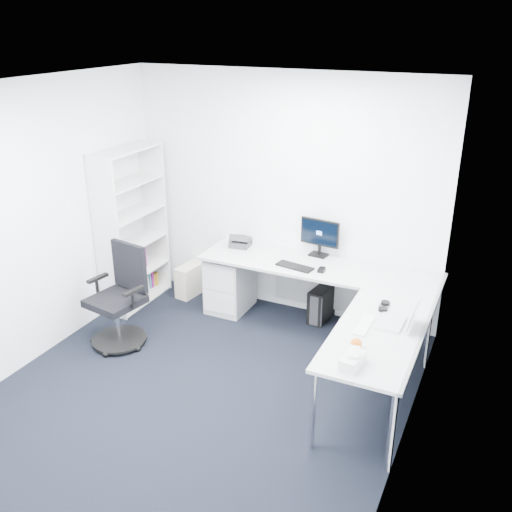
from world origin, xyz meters
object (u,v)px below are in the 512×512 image
at_px(l_desk, 305,311).
at_px(monitor, 319,237).
at_px(laptop, 392,312).
at_px(bookshelf, 132,228).
at_px(task_chair, 115,298).

height_order(l_desk, monitor, monitor).
bearing_deg(laptop, monitor, 133.81).
height_order(l_desk, bookshelf, bookshelf).
height_order(bookshelf, monitor, bookshelf).
bearing_deg(laptop, task_chair, -172.45).
bearing_deg(laptop, bookshelf, 170.57).
relative_size(monitor, laptop, 1.40).
xyz_separation_m(bookshelf, laptop, (3.16, -0.62, -0.07)).
bearing_deg(l_desk, monitor, 97.73).
bearing_deg(l_desk, task_chair, -154.17).
height_order(bookshelf, laptop, bookshelf).
bearing_deg(task_chair, laptop, 15.70).
distance_m(monitor, laptop, 1.59).
xyz_separation_m(l_desk, task_chair, (-1.76, -0.85, 0.16)).
relative_size(task_chair, laptop, 3.30).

